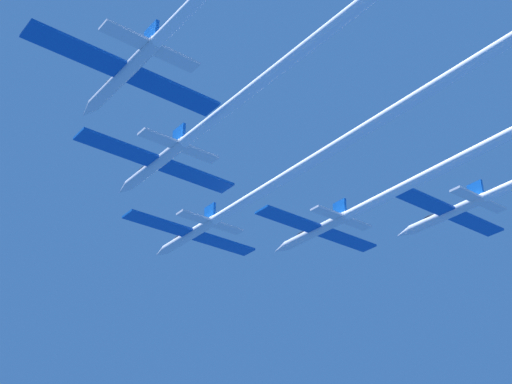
# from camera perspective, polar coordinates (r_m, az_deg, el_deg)

# --- Properties ---
(jet_lead) EXTENTS (17.39, 61.41, 2.88)m
(jet_lead) POSITION_cam_1_polar(r_m,az_deg,el_deg) (71.97, 2.71, 1.44)
(jet_lead) COLOR silver
(jet_left_wing) EXTENTS (17.39, 60.99, 2.88)m
(jet_left_wing) POSITION_cam_1_polar(r_m,az_deg,el_deg) (59.89, 1.05, 9.29)
(jet_left_wing) COLOR silver
(jet_right_wing) EXTENTS (17.39, 60.80, 2.88)m
(jet_right_wing) POSITION_cam_1_polar(r_m,az_deg,el_deg) (74.38, 14.24, 1.68)
(jet_right_wing) COLOR silver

